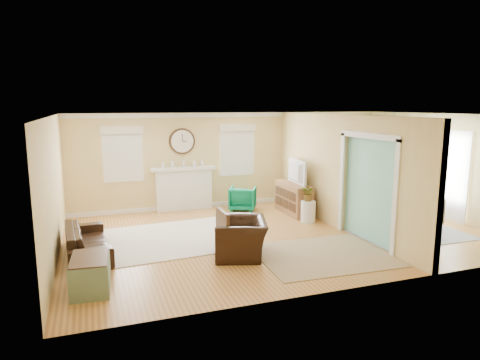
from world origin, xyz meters
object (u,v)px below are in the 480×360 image
at_px(green_chair, 243,198).
at_px(credenza, 293,198).
at_px(sofa, 88,241).
at_px(eames_chair, 241,238).
at_px(dining_table, 390,213).

distance_m(green_chair, credenza, 1.37).
xyz_separation_m(sofa, eames_chair, (2.71, -0.99, 0.07)).
relative_size(eames_chair, credenza, 0.78).
height_order(green_chair, credenza, credenza).
xyz_separation_m(sofa, dining_table, (6.68, -0.26, 0.05)).
height_order(sofa, green_chair, green_chair).
height_order(eames_chair, green_chair, eames_chair).
distance_m(sofa, dining_table, 6.69).
height_order(sofa, dining_table, dining_table).
bearing_deg(dining_table, green_chair, 32.72).
bearing_deg(green_chair, eames_chair, 97.10).
relative_size(green_chair, credenza, 0.51).
bearing_deg(eames_chair, credenza, 154.47).
height_order(eames_chair, credenza, credenza).
bearing_deg(credenza, dining_table, -48.86).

